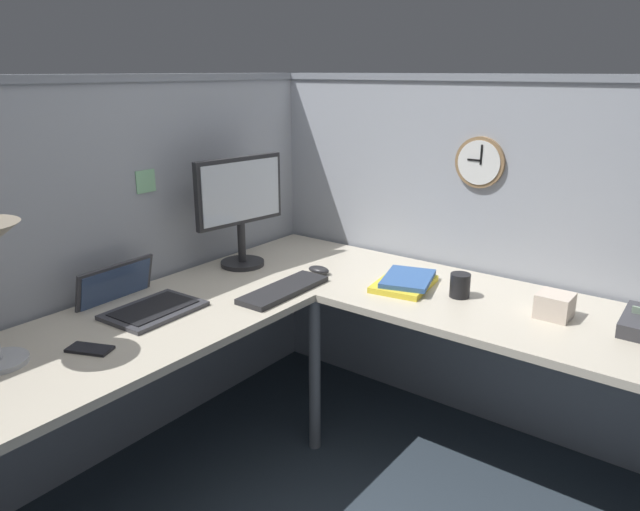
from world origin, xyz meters
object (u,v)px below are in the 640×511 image
(laptop, at_px, (137,301))
(book_stack, at_px, (405,282))
(wall_clock, at_px, (480,162))
(tissue_box, at_px, (555,305))
(computer_mouse, at_px, (319,270))
(monitor, at_px, (240,203))
(cell_phone, at_px, (90,349))
(keyboard, at_px, (284,290))
(coffee_mug, at_px, (460,285))

(laptop, relative_size, book_stack, 1.22)
(book_stack, xyz_separation_m, wall_clock, (0.37, -0.13, 0.47))
(book_stack, relative_size, tissue_box, 2.68)
(laptop, xyz_separation_m, computer_mouse, (0.73, -0.32, -0.01))
(monitor, height_order, wall_clock, wall_clock)
(tissue_box, bearing_deg, cell_phone, 136.75)
(tissue_box, bearing_deg, wall_clock, 54.54)
(tissue_box, bearing_deg, computer_mouse, 97.81)
(laptop, distance_m, computer_mouse, 0.79)
(cell_phone, distance_m, wall_clock, 1.71)
(wall_clock, bearing_deg, tissue_box, -125.46)
(keyboard, height_order, cell_phone, keyboard)
(cell_phone, relative_size, coffee_mug, 1.50)
(tissue_box, relative_size, wall_clock, 0.55)
(coffee_mug, bearing_deg, book_stack, 97.03)
(monitor, distance_m, book_stack, 0.82)
(cell_phone, xyz_separation_m, coffee_mug, (1.16, -0.75, 0.04))
(book_stack, height_order, coffee_mug, coffee_mug)
(cell_phone, relative_size, book_stack, 0.45)
(keyboard, height_order, wall_clock, wall_clock)
(monitor, bearing_deg, computer_mouse, -71.21)
(laptop, relative_size, cell_phone, 2.73)
(book_stack, distance_m, wall_clock, 0.61)
(keyboard, relative_size, book_stack, 1.34)
(coffee_mug, relative_size, tissue_box, 0.80)
(monitor, bearing_deg, wall_clock, -56.35)
(computer_mouse, xyz_separation_m, wall_clock, (0.46, -0.52, 0.47))
(tissue_box, height_order, wall_clock, wall_clock)
(cell_phone, xyz_separation_m, book_stack, (1.13, -0.52, 0.02))
(laptop, xyz_separation_m, cell_phone, (-0.32, -0.19, -0.02))
(monitor, height_order, cell_phone, monitor)
(monitor, distance_m, computer_mouse, 0.46)
(tissue_box, xyz_separation_m, wall_clock, (0.33, 0.46, 0.44))
(computer_mouse, distance_m, tissue_box, 0.99)
(computer_mouse, relative_size, book_stack, 0.32)
(monitor, xyz_separation_m, wall_clock, (0.58, -0.87, 0.19))
(coffee_mug, bearing_deg, wall_clock, 15.71)
(computer_mouse, xyz_separation_m, coffee_mug, (0.11, -0.62, 0.03))
(laptop, xyz_separation_m, book_stack, (0.81, -0.71, -0.00))
(keyboard, relative_size, cell_phone, 2.99)
(cell_phone, height_order, wall_clock, wall_clock)
(laptop, bearing_deg, keyboard, -37.27)
(monitor, height_order, computer_mouse, monitor)
(keyboard, distance_m, computer_mouse, 0.27)
(book_stack, height_order, wall_clock, wall_clock)
(computer_mouse, distance_m, wall_clock, 0.84)
(monitor, xyz_separation_m, cell_phone, (-0.93, -0.22, -0.29))
(computer_mouse, height_order, wall_clock, wall_clock)
(laptop, distance_m, tissue_box, 1.56)
(laptop, bearing_deg, computer_mouse, -23.79)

